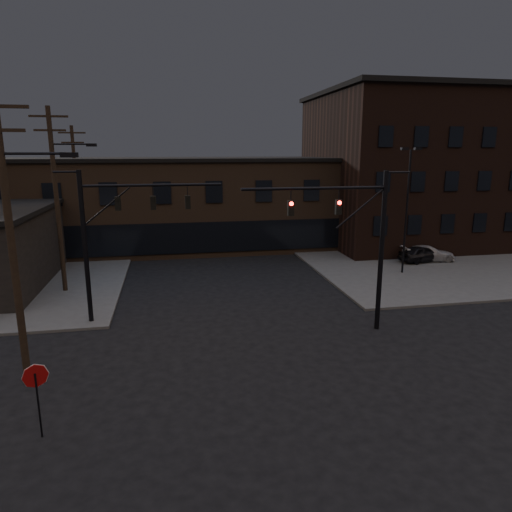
# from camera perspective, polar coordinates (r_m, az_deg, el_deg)

# --- Properties ---
(ground) EXTENTS (140.00, 140.00, 0.00)m
(ground) POSITION_cam_1_polar(r_m,az_deg,el_deg) (18.60, 2.10, -15.56)
(ground) COLOR black
(ground) RESTS_ON ground
(sidewalk_ne) EXTENTS (30.00, 30.00, 0.15)m
(sidewalk_ne) POSITION_cam_1_polar(r_m,az_deg,el_deg) (46.65, 22.87, 1.06)
(sidewalk_ne) COLOR #474744
(sidewalk_ne) RESTS_ON ground
(building_row) EXTENTS (40.00, 12.00, 8.00)m
(building_row) POSITION_cam_1_polar(r_m,az_deg,el_deg) (44.35, -6.00, 6.58)
(building_row) COLOR #483526
(building_row) RESTS_ON ground
(building_right) EXTENTS (22.00, 16.00, 14.00)m
(building_right) POSITION_cam_1_polar(r_m,az_deg,el_deg) (49.21, 21.01, 9.93)
(building_right) COLOR black
(building_right) RESTS_ON ground
(traffic_signal_near) EXTENTS (7.12, 0.24, 8.00)m
(traffic_signal_near) POSITION_cam_1_polar(r_m,az_deg,el_deg) (22.69, 12.94, 2.61)
(traffic_signal_near) COLOR black
(traffic_signal_near) RESTS_ON ground
(traffic_signal_far) EXTENTS (7.12, 0.24, 8.00)m
(traffic_signal_far) POSITION_cam_1_polar(r_m,az_deg,el_deg) (24.42, -17.78, 3.23)
(traffic_signal_far) COLOR black
(traffic_signal_far) RESTS_ON ground
(stop_sign) EXTENTS (0.72, 0.33, 2.48)m
(stop_sign) POSITION_cam_1_polar(r_m,az_deg,el_deg) (16.19, -25.79, -14.19)
(stop_sign) COLOR black
(stop_sign) RESTS_ON ground
(utility_pole_near) EXTENTS (3.70, 0.28, 11.00)m
(utility_pole_near) POSITION_cam_1_polar(r_m,az_deg,el_deg) (19.05, -28.17, 2.32)
(utility_pole_near) COLOR black
(utility_pole_near) RESTS_ON ground
(utility_pole_mid) EXTENTS (3.70, 0.28, 11.50)m
(utility_pole_mid) POSITION_cam_1_polar(r_m,az_deg,el_deg) (30.79, -23.57, 6.76)
(utility_pole_mid) COLOR black
(utility_pole_mid) RESTS_ON ground
(utility_pole_far) EXTENTS (2.20, 0.28, 11.00)m
(utility_pole_far) POSITION_cam_1_polar(r_m,az_deg,el_deg) (42.75, -21.51, 7.92)
(utility_pole_far) COLOR black
(utility_pole_far) RESTS_ON ground
(lot_light_a) EXTENTS (1.50, 0.28, 9.14)m
(lot_light_a) POSITION_cam_1_polar(r_m,az_deg,el_deg) (34.44, 18.40, 6.69)
(lot_light_a) COLOR black
(lot_light_a) RESTS_ON ground
(lot_light_b) EXTENTS (1.50, 0.28, 9.14)m
(lot_light_b) POSITION_cam_1_polar(r_m,az_deg,el_deg) (41.79, 22.33, 7.38)
(lot_light_b) COLOR black
(lot_light_b) RESTS_ON ground
(parked_car_lot_a) EXTENTS (4.11, 2.18, 1.33)m
(parked_car_lot_a) POSITION_cam_1_polar(r_m,az_deg,el_deg) (39.15, 20.08, 0.28)
(parked_car_lot_a) COLOR black
(parked_car_lot_a) RESTS_ON sidewalk_ne
(parked_car_lot_b) EXTENTS (4.41, 2.15, 1.24)m
(parked_car_lot_b) POSITION_cam_1_polar(r_m,az_deg,el_deg) (39.65, 20.72, 0.31)
(parked_car_lot_b) COLOR #AEAEB1
(parked_car_lot_b) RESTS_ON sidewalk_ne
(car_crossing) EXTENTS (2.63, 4.29, 1.34)m
(car_crossing) POSITION_cam_1_polar(r_m,az_deg,el_deg) (42.69, -2.09, 1.87)
(car_crossing) COLOR black
(car_crossing) RESTS_ON ground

